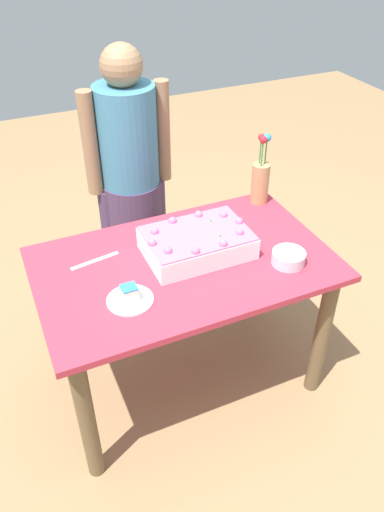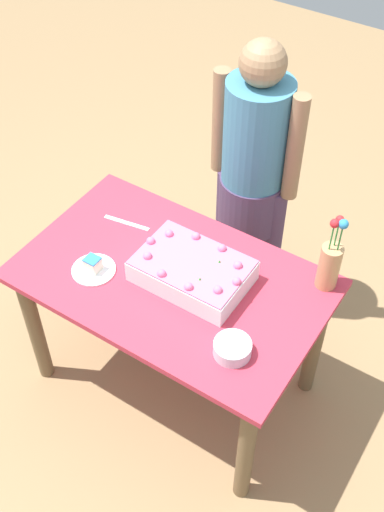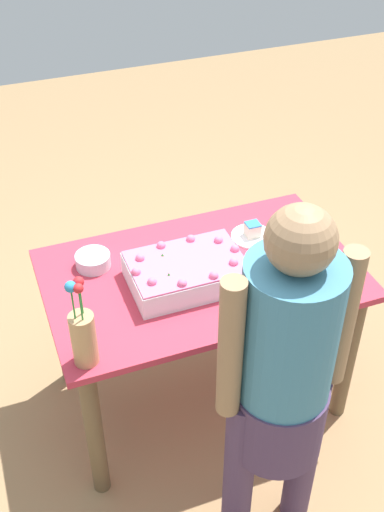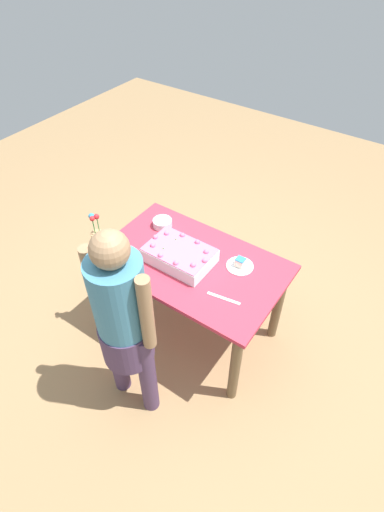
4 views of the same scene
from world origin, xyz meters
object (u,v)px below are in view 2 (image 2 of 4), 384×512
Objects in this scene: sheet_cake at (192,270)px; fruit_bowl at (232,348)px; cake_knife at (127,223)px; flower_vase at (330,263)px; serving_plate_with_slice at (93,267)px; person_standing at (254,168)px.

fruit_bowl is (0.32, -0.23, -0.03)m from sheet_cake.
cake_knife is 0.92m from flower_vase.
person_standing is at bearing 71.22° from serving_plate_with_slice.
sheet_cake is at bearing 154.81° from cake_knife.
flower_vase is 0.53m from fruit_bowl.
serving_plate_with_slice reaches higher than cake_knife.
cake_knife is 0.61× the size of flower_vase.
sheet_cake reaches higher than fruit_bowl.
fruit_bowl is 0.10× the size of person_standing.
cake_knife is (-0.43, 0.12, -0.05)m from sheet_cake.
serving_plate_with_slice is (-0.37, -0.18, -0.03)m from sheet_cake.
flower_vase is at bearing 73.80° from fruit_bowl.
flower_vase is 2.54× the size of fruit_bowl.
fruit_bowl is at bearing -106.20° from flower_vase.
serving_plate_with_slice is 0.89m from person_standing.
person_standing is (0.28, 0.84, 0.08)m from serving_plate_with_slice.
sheet_cake is 2.05× the size of cake_knife.
flower_vase is 0.24× the size of person_standing.
cake_knife is 0.83m from fruit_bowl.
cake_knife is at bearing 155.14° from fruit_bowl.
sheet_cake is at bearing 144.83° from fruit_bowl.
sheet_cake is at bearing 26.41° from serving_plate_with_slice.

